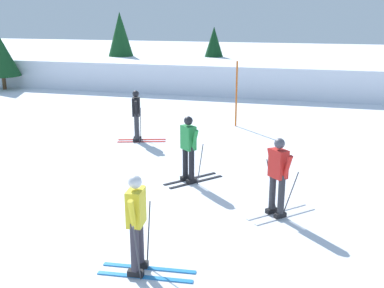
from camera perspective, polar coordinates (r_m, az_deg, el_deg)
ground_plane at (r=10.23m, az=-15.51°, el=-8.60°), size 120.00×120.00×0.00m
far_snow_ridge at (r=27.13m, az=4.64°, el=8.77°), size 80.00×7.48×1.56m
skier_green at (r=11.47m, az=-0.41°, el=-0.42°), size 1.32×1.46×1.71m
skier_yellow at (r=7.54m, az=-6.84°, el=-9.57°), size 1.63×1.00×1.71m
skier_black at (r=15.35m, az=-6.88°, el=3.68°), size 1.64×0.97×1.71m
skier_red at (r=9.70m, az=10.64°, el=-3.81°), size 1.38×1.40×1.71m
trail_marker_pole at (r=17.34m, az=5.53°, el=6.18°), size 0.06×0.06×2.45m
conifer_far_left at (r=29.37m, az=-8.86°, el=12.49°), size 2.02×2.02×4.23m
conifer_far_right at (r=28.64m, az=2.73°, el=11.65°), size 1.69×1.69×3.35m
conifer_far_centre at (r=27.88m, az=-22.58°, el=10.03°), size 1.97×1.97×2.96m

